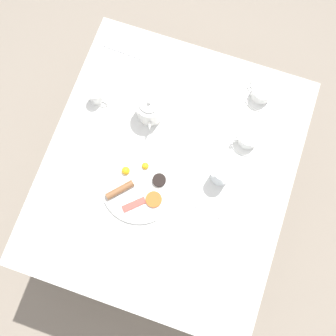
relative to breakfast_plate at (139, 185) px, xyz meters
name	(u,v)px	position (x,y,z in m)	size (l,w,h in m)	color
ground_plane	(168,198)	(0.08, 0.10, -0.73)	(8.00, 8.00, 0.00)	gray
table	(168,173)	(0.08, 0.10, -0.08)	(0.95, 1.09, 0.72)	white
breakfast_plate	(139,185)	(0.00, 0.00, 0.00)	(0.30, 0.30, 0.04)	white
teapot_near	(150,108)	(-0.06, 0.29, 0.04)	(0.11, 0.19, 0.13)	white
teacup_with_saucer_left	(262,93)	(0.34, 0.51, 0.02)	(0.13, 0.13, 0.06)	white
teacup_with_saucer_right	(248,138)	(0.34, 0.31, 0.02)	(0.13, 0.13, 0.06)	white
water_glass_tall	(221,174)	(0.28, 0.13, 0.05)	(0.07, 0.07, 0.11)	white
creamer_jug	(96,96)	(-0.28, 0.28, 0.03)	(0.08, 0.05, 0.07)	white
fork_by_plate	(124,52)	(-0.25, 0.51, -0.01)	(0.18, 0.02, 0.00)	silver
knife_by_plate	(127,269)	(0.06, -0.31, -0.01)	(0.20, 0.10, 0.00)	silver
spoon_for_tea	(199,270)	(0.31, -0.23, -0.01)	(0.14, 0.11, 0.00)	silver
fork_spare	(215,215)	(0.31, -0.01, -0.01)	(0.19, 0.04, 0.00)	silver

